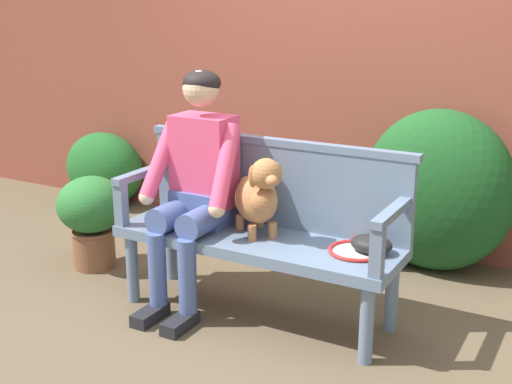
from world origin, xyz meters
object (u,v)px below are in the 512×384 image
object	(u,v)px
person_seated	(197,180)
baseball_glove	(371,244)
dog_on_bench	(259,196)
potted_plant	(92,214)
tennis_racket	(356,249)
garden_bench	(256,247)

from	to	relation	value
person_seated	baseball_glove	distance (m)	1.03
dog_on_bench	potted_plant	xyz separation A→B (m)	(-1.28, 0.08, -0.33)
tennis_racket	garden_bench	bearing A→B (deg)	-173.45
dog_on_bench	potted_plant	world-z (taller)	dog_on_bench
tennis_racket	potted_plant	distance (m)	1.82
dog_on_bench	tennis_racket	size ratio (longest dim) A/B	0.79
dog_on_bench	baseball_glove	distance (m)	0.65
garden_bench	person_seated	xyz separation A→B (m)	(-0.37, -0.01, 0.33)
person_seated	potted_plant	size ratio (longest dim) A/B	2.18
tennis_racket	potted_plant	world-z (taller)	potted_plant
tennis_racket	baseball_glove	world-z (taller)	baseball_glove
baseball_glove	garden_bench	bearing A→B (deg)	-168.15
garden_bench	potted_plant	bearing A→B (deg)	175.71
person_seated	dog_on_bench	bearing A→B (deg)	4.51
potted_plant	dog_on_bench	bearing A→B (deg)	-3.54
baseball_glove	person_seated	bearing A→B (deg)	-169.83
dog_on_bench	tennis_racket	distance (m)	0.59
dog_on_bench	person_seated	bearing A→B (deg)	-175.49
dog_on_bench	tennis_racket	bearing A→B (deg)	4.94
person_seated	tennis_racket	xyz separation A→B (m)	(0.92, 0.08, -0.26)
person_seated	potted_plant	bearing A→B (deg)	173.11
tennis_racket	person_seated	bearing A→B (deg)	-175.24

